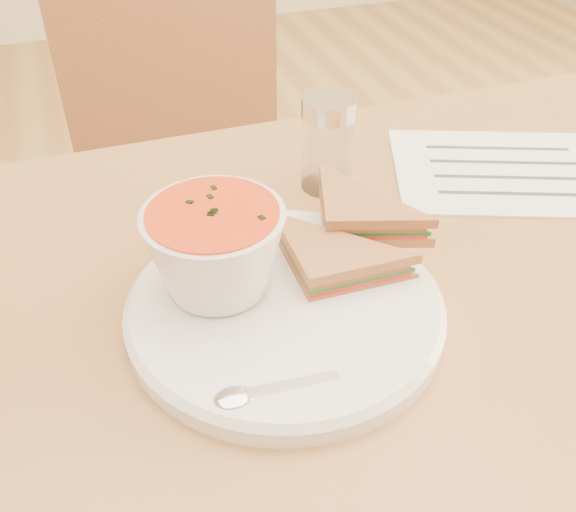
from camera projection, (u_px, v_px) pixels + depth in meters
name	position (u px, v px, depth m)	size (l,w,h in m)	color
dining_table	(360.00, 495.00, 0.84)	(1.00, 0.70, 0.75)	olive
chair_far	(210.00, 246.00, 1.17)	(0.39, 0.39, 0.87)	brown
plate	(285.00, 309.00, 0.57)	(0.28, 0.28, 0.02)	white
soup_bowl	(216.00, 254.00, 0.55)	(0.12, 0.12, 0.08)	white
sandwich_half_a	(309.00, 294.00, 0.55)	(0.11, 0.11, 0.03)	#B0733E
sandwich_half_b	(326.00, 235.00, 0.59)	(0.10, 0.10, 0.03)	#B0733E
spoon	(293.00, 385.00, 0.48)	(0.16, 0.03, 0.01)	silver
paper_menu	(506.00, 171.00, 0.76)	(0.26, 0.19, 0.00)	white
condiment_shaker	(328.00, 143.00, 0.71)	(0.06, 0.06, 0.11)	silver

